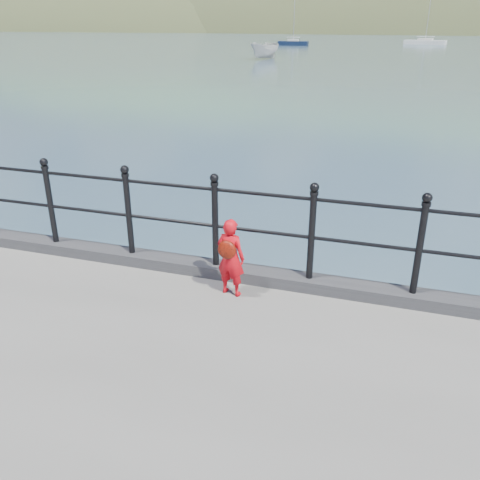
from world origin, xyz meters
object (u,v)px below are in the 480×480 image
(child, at_px, (230,257))
(sailboat_left, at_px, (293,43))
(launch_white, at_px, (265,50))
(railing, at_px, (262,220))
(sailboat_deep, at_px, (425,42))

(child, distance_m, sailboat_left, 84.97)
(launch_white, xyz_separation_m, sailboat_left, (-3.63, 31.47, -0.56))
(child, height_order, sailboat_left, sailboat_left)
(sailboat_left, bearing_deg, launch_white, -81.97)
(sailboat_left, bearing_deg, child, -76.90)
(launch_white, height_order, sailboat_left, sailboat_left)
(railing, height_order, sailboat_deep, sailboat_deep)
(railing, distance_m, launch_white, 53.15)
(railing, bearing_deg, launch_white, 105.05)
(railing, relative_size, child, 18.98)
(sailboat_deep, bearing_deg, sailboat_left, -138.63)
(sailboat_left, bearing_deg, railing, -76.67)
(launch_white, xyz_separation_m, sailboat_deep, (17.21, 42.33, -0.56))
(child, relative_size, sailboat_left, 0.13)
(sailboat_deep, bearing_deg, railing, -78.23)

